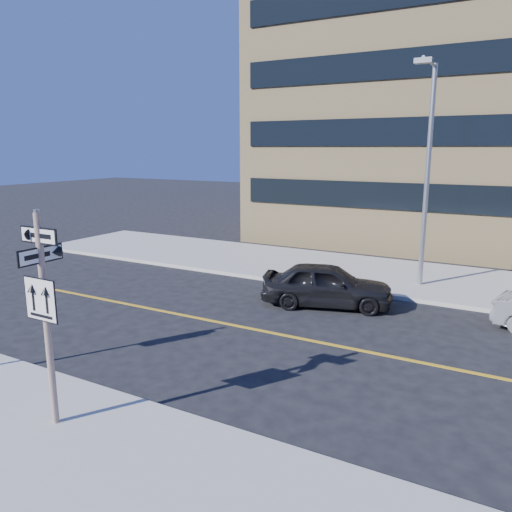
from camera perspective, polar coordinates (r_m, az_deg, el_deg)
The scene contains 5 objects.
ground at distance 12.26m, azimuth -12.52°, elevation -13.41°, with size 120.00×120.00×0.00m, color black.
sign_pole at distance 9.80m, azimuth -22.99°, elevation -5.42°, with size 0.92×0.92×4.06m.
parked_car_a at distance 17.01m, azimuth 8.10°, elevation -3.27°, with size 4.34×1.75×1.48m, color black.
streetlight_a at distance 19.24m, azimuth 18.97°, elevation 10.11°, with size 0.55×2.25×8.00m.
building_brick at distance 33.81m, azimuth 20.67°, elevation 17.85°, with size 18.00×18.00×18.00m, color tan.
Camera 1 is at (7.52, -8.15, 5.24)m, focal length 35.00 mm.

